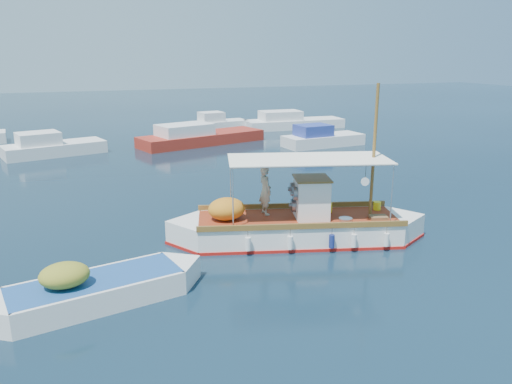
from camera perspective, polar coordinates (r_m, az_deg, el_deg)
name	(u,v)px	position (r m, az deg, el deg)	size (l,w,h in m)	color
ground	(291,233)	(18.92, 3.98, -4.70)	(160.00, 160.00, 0.00)	black
fishing_caique	(296,227)	(18.09, 4.58, -3.95)	(9.11, 4.31, 5.77)	white
dinghy	(95,292)	(14.40, -17.96, -10.85)	(6.07, 2.63, 1.51)	white
bg_boat_nw	(51,148)	(35.88, -22.34, 4.68)	(6.75, 3.98, 1.80)	silver
bg_boat_n	(198,138)	(37.55, -6.61, 6.18)	(9.95, 5.38, 1.80)	#9E271A
bg_boat_ne	(321,139)	(36.93, 7.44, 6.00)	(6.18, 2.82, 1.80)	silver
bg_boat_e	(291,123)	(45.60, 4.05, 7.89)	(9.02, 2.90, 1.80)	silver
bg_boat_far_n	(218,124)	(44.69, -4.42, 7.73)	(5.20, 2.67, 1.80)	silver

